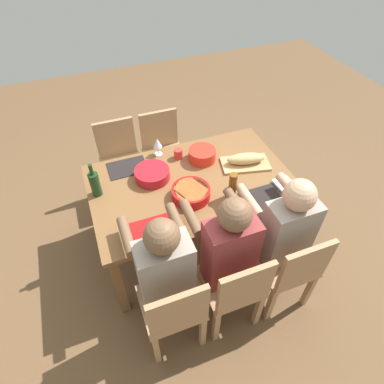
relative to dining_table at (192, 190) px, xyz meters
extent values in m
plane|color=brown|center=(0.00, 0.00, -0.66)|extent=(8.00, 8.00, 0.00)
cube|color=brown|center=(0.00, 0.00, 0.06)|extent=(1.61, 1.04, 0.04)
cube|color=brown|center=(-0.74, -0.46, -0.31)|extent=(0.07, 0.07, 0.70)
cube|color=brown|center=(0.74, -0.46, -0.31)|extent=(0.07, 0.07, 0.70)
cube|color=brown|center=(-0.74, 0.46, -0.31)|extent=(0.07, 0.07, 0.70)
cube|color=brown|center=(0.74, 0.46, -0.31)|extent=(0.07, 0.07, 0.70)
cube|color=#A87F56|center=(-0.44, 0.76, -0.22)|extent=(0.40, 0.40, 0.03)
cube|color=#A87F56|center=(-0.44, 0.94, -0.01)|extent=(0.38, 0.04, 0.40)
cube|color=#A87F56|center=(-0.27, 0.59, -0.44)|extent=(0.04, 0.04, 0.42)
cube|color=#A87F56|center=(-0.61, 0.59, -0.44)|extent=(0.04, 0.04, 0.42)
cube|color=#A87F56|center=(-0.27, 0.93, -0.44)|extent=(0.04, 0.04, 0.42)
cube|color=#A87F56|center=(-0.61, 0.93, -0.44)|extent=(0.04, 0.04, 0.42)
cube|color=#A87F56|center=(0.00, -0.76, -0.22)|extent=(0.40, 0.40, 0.03)
cube|color=#A87F56|center=(0.00, -0.94, -0.01)|extent=(0.38, 0.04, 0.40)
cube|color=#A87F56|center=(-0.17, -0.59, -0.44)|extent=(0.04, 0.04, 0.42)
cube|color=#A87F56|center=(0.17, -0.59, -0.44)|extent=(0.04, 0.04, 0.42)
cube|color=#A87F56|center=(-0.17, -0.93, -0.44)|extent=(0.04, 0.04, 0.42)
cube|color=#A87F56|center=(0.17, -0.93, -0.44)|extent=(0.04, 0.04, 0.42)
cylinder|color=#2D2D38|center=(-0.08, -0.54, -0.43)|extent=(0.11, 0.11, 0.45)
cylinder|color=#2D2D38|center=(0.08, -0.54, -0.43)|extent=(0.11, 0.11, 0.45)
cube|color=maroon|center=(0.00, -0.70, 0.07)|extent=(0.34, 0.20, 0.55)
cylinder|color=brown|center=(-0.17, -0.43, 0.19)|extent=(0.07, 0.30, 0.07)
cylinder|color=brown|center=(0.17, -0.43, 0.19)|extent=(0.07, 0.30, 0.07)
sphere|color=brown|center=(0.00, -0.70, 0.44)|extent=(0.21, 0.21, 0.21)
cube|color=#A87F56|center=(0.00, 0.76, -0.22)|extent=(0.40, 0.40, 0.03)
cube|color=#A87F56|center=(0.00, 0.94, -0.01)|extent=(0.38, 0.04, 0.40)
cube|color=#A87F56|center=(0.17, 0.59, -0.44)|extent=(0.04, 0.04, 0.42)
cube|color=#A87F56|center=(-0.17, 0.59, -0.44)|extent=(0.04, 0.04, 0.42)
cube|color=#A87F56|center=(0.17, 0.93, -0.44)|extent=(0.04, 0.04, 0.42)
cube|color=#A87F56|center=(-0.17, 0.93, -0.44)|extent=(0.04, 0.04, 0.42)
cube|color=#A87F56|center=(0.44, -0.76, -0.22)|extent=(0.40, 0.40, 0.03)
cube|color=#A87F56|center=(0.44, -0.94, -0.01)|extent=(0.38, 0.04, 0.40)
cube|color=#A87F56|center=(0.27, -0.59, -0.44)|extent=(0.04, 0.04, 0.42)
cube|color=#A87F56|center=(0.61, -0.59, -0.44)|extent=(0.04, 0.04, 0.42)
cube|color=#A87F56|center=(0.27, -0.93, -0.44)|extent=(0.04, 0.04, 0.42)
cube|color=#A87F56|center=(0.61, -0.93, -0.44)|extent=(0.04, 0.04, 0.42)
cylinder|color=#2D2D38|center=(0.36, -0.54, -0.43)|extent=(0.11, 0.11, 0.45)
cylinder|color=#2D2D38|center=(0.52, -0.54, -0.43)|extent=(0.11, 0.11, 0.45)
cube|color=gray|center=(0.44, -0.70, 0.07)|extent=(0.34, 0.20, 0.55)
cylinder|color=tan|center=(0.27, -0.43, 0.19)|extent=(0.07, 0.30, 0.07)
cylinder|color=tan|center=(0.61, -0.43, 0.19)|extent=(0.07, 0.30, 0.07)
sphere|color=tan|center=(0.44, -0.70, 0.44)|extent=(0.21, 0.21, 0.21)
cube|color=#A87F56|center=(-0.44, -0.76, -0.22)|extent=(0.40, 0.40, 0.03)
cube|color=#A87F56|center=(-0.44, -0.94, -0.01)|extent=(0.38, 0.04, 0.40)
cube|color=#A87F56|center=(-0.61, -0.59, -0.44)|extent=(0.04, 0.04, 0.42)
cube|color=#A87F56|center=(-0.27, -0.59, -0.44)|extent=(0.04, 0.04, 0.42)
cube|color=#A87F56|center=(-0.61, -0.93, -0.44)|extent=(0.04, 0.04, 0.42)
cube|color=#A87F56|center=(-0.27, -0.93, -0.44)|extent=(0.04, 0.04, 0.42)
cylinder|color=#2D2D38|center=(-0.52, -0.54, -0.43)|extent=(0.11, 0.11, 0.45)
cylinder|color=#2D2D38|center=(-0.36, -0.54, -0.43)|extent=(0.11, 0.11, 0.45)
cube|color=gray|center=(-0.44, -0.70, 0.07)|extent=(0.34, 0.20, 0.55)
cylinder|color=brown|center=(-0.61, -0.43, 0.19)|extent=(0.07, 0.30, 0.07)
cylinder|color=brown|center=(-0.27, -0.43, 0.19)|extent=(0.07, 0.30, 0.07)
sphere|color=brown|center=(-0.44, -0.70, 0.44)|extent=(0.21, 0.21, 0.21)
cylinder|color=red|center=(0.18, 0.24, 0.13)|extent=(0.23, 0.23, 0.10)
cylinder|color=beige|center=(0.18, 0.24, 0.17)|extent=(0.20, 0.20, 0.04)
cylinder|color=red|center=(-0.07, -0.15, 0.12)|extent=(0.29, 0.29, 0.08)
cylinder|color=orange|center=(-0.07, -0.15, 0.15)|extent=(0.26, 0.26, 0.03)
cylinder|color=#B21923|center=(-0.28, 0.16, 0.13)|extent=(0.28, 0.28, 0.09)
cylinder|color=#669E33|center=(-0.28, 0.16, 0.15)|extent=(0.25, 0.25, 0.03)
cube|color=tan|center=(0.50, 0.04, 0.09)|extent=(0.44, 0.30, 0.02)
ellipsoid|color=tan|center=(0.50, 0.04, 0.15)|extent=(0.34, 0.18, 0.09)
cylinder|color=#193819|center=(-0.72, 0.14, 0.18)|extent=(0.08, 0.08, 0.20)
cylinder|color=#193819|center=(-0.72, 0.14, 0.33)|extent=(0.03, 0.03, 0.09)
cylinder|color=brown|center=(0.23, -0.25, 0.19)|extent=(0.06, 0.06, 0.22)
cylinder|color=silver|center=(-0.15, 0.44, 0.09)|extent=(0.07, 0.07, 0.01)
cylinder|color=silver|center=(-0.15, 0.44, 0.13)|extent=(0.01, 0.01, 0.07)
cone|color=silver|center=(-0.15, 0.44, 0.21)|extent=(0.08, 0.08, 0.08)
cube|color=black|center=(-0.44, 0.36, 0.09)|extent=(0.32, 0.23, 0.01)
cube|color=silver|center=(-0.14, -0.36, 0.09)|extent=(0.04, 0.17, 0.01)
cylinder|color=red|center=(0.00, 0.33, 0.13)|extent=(0.07, 0.07, 0.09)
cube|color=black|center=(0.44, -0.36, 0.09)|extent=(0.32, 0.23, 0.01)
cube|color=maroon|center=(-0.44, -0.36, 0.09)|extent=(0.32, 0.23, 0.01)
cube|color=white|center=(0.67, -0.29, 0.10)|extent=(0.15, 0.15, 0.02)
camera|label=1|loc=(-0.67, -1.76, 1.85)|focal=30.34mm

